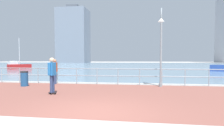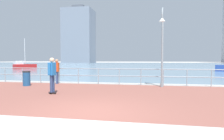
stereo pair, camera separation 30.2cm
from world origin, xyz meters
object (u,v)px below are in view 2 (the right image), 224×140
(sailboat_ivory, at_px, (24,66))
(lamppost, at_px, (162,43))
(trash_bin, at_px, (27,78))
(bystander, at_px, (57,69))
(skateboarder, at_px, (52,72))

(sailboat_ivory, bearing_deg, lamppost, -40.87)
(trash_bin, bearing_deg, lamppost, 5.71)
(lamppost, relative_size, bystander, 2.81)
(skateboarder, relative_size, bystander, 1.04)
(skateboarder, bearing_deg, lamppost, 31.08)
(trash_bin, relative_size, sailboat_ivory, 0.17)
(lamppost, relative_size, skateboarder, 2.71)
(trash_bin, height_order, sailboat_ivory, sailboat_ivory)
(bystander, height_order, sailboat_ivory, sailboat_ivory)
(lamppost, bearing_deg, skateboarder, -148.92)
(lamppost, distance_m, bystander, 7.02)
(lamppost, distance_m, trash_bin, 8.54)
(skateboarder, relative_size, sailboat_ivory, 0.32)
(lamppost, bearing_deg, sailboat_ivory, 139.13)
(bystander, distance_m, sailboat_ivory, 24.15)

